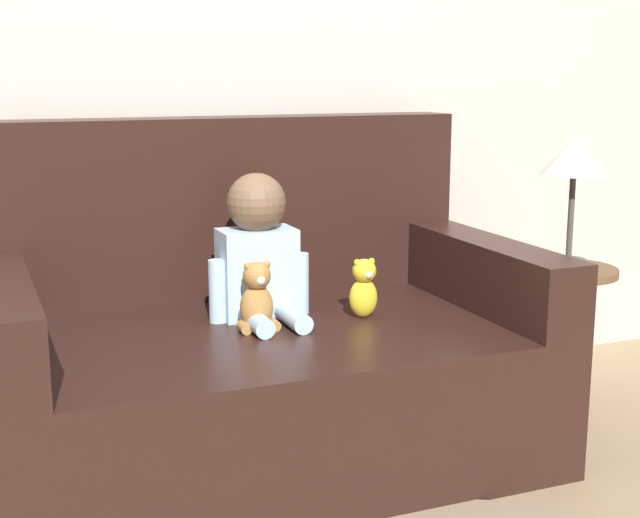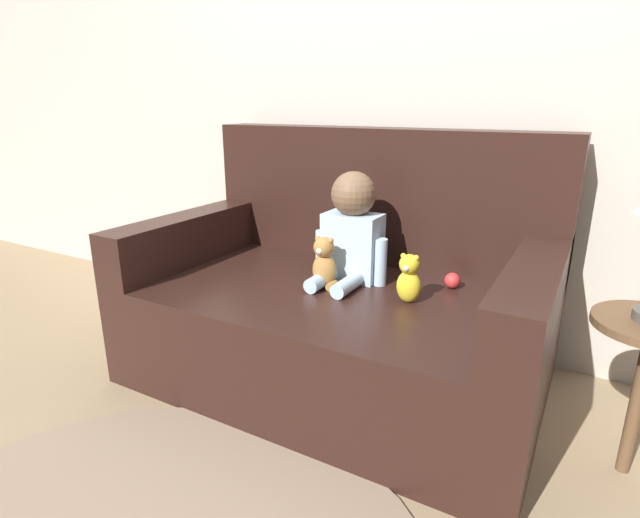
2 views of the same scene
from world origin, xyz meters
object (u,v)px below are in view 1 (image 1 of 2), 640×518
(teddy_bear_brown, at_px, (257,298))
(toy_ball, at_px, (363,288))
(couch, at_px, (255,348))
(person_baby, at_px, (258,253))
(side_table, at_px, (571,209))
(plush_toy_side, at_px, (364,288))

(teddy_bear_brown, distance_m, toy_ball, 0.51)
(couch, relative_size, person_baby, 3.66)
(couch, bearing_deg, toy_ball, 15.65)
(person_baby, height_order, side_table, side_table)
(side_table, bearing_deg, plush_toy_side, 179.23)
(toy_ball, bearing_deg, teddy_bear_brown, -152.34)
(person_baby, xyz_separation_m, side_table, (1.04, -0.13, 0.09))
(toy_ball, bearing_deg, person_baby, -165.93)
(plush_toy_side, height_order, side_table, side_table)
(toy_ball, bearing_deg, side_table, -19.91)
(couch, bearing_deg, teddy_bear_brown, -104.33)
(person_baby, distance_m, plush_toy_side, 0.34)
(plush_toy_side, distance_m, toy_ball, 0.25)
(couch, distance_m, plush_toy_side, 0.38)
(person_baby, distance_m, toy_ball, 0.44)
(teddy_bear_brown, xyz_separation_m, side_table, (1.09, 0.00, 0.20))
(couch, distance_m, side_table, 1.14)
(couch, relative_size, teddy_bear_brown, 7.89)
(teddy_bear_brown, bearing_deg, toy_ball, 27.66)
(person_baby, bearing_deg, couch, -139.69)
(teddy_bear_brown, relative_size, side_table, 0.22)
(toy_ball, relative_size, side_table, 0.07)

